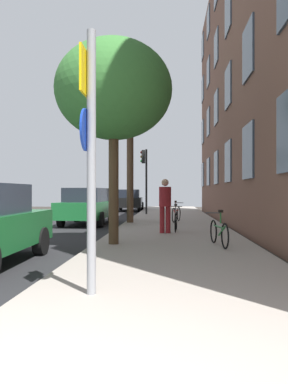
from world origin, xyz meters
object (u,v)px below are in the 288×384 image
Objects in this scene: pedestrian_0 at (165,202)px; car_2 at (129,200)px; traffic_light at (145,170)px; car_1 at (88,206)px; tree_far at (130,106)px; bicycle_0 at (219,232)px; sign_post at (90,144)px; tree_near at (114,91)px; bicycle_2 at (176,214)px; bicycle_1 at (176,220)px.

pedestrian_0 is 16.93m from car_2.
traffic_light reaches higher than pedestrian_0.
car_1 is (-2.14, -6.51, -1.96)m from traffic_light.
bicycle_0 is at bearing -67.95° from tree_far.
traffic_light is 6.27m from car_2.
tree_near is (-0.39, 4.95, 1.99)m from sign_post.
sign_post is 0.77× the size of car_1.
bicycle_2 is 12.36m from car_2.
tree_near is at bearing -103.08° from bicycle_2.
tree_far reaches higher than pedestrian_0.
car_2 is (-4.25, 19.66, 0.37)m from bicycle_0.
car_1 is (-2.59, 12.12, -1.26)m from sign_post.
tree_far is at bearing 118.37° from bicycle_1.
tree_near reaches higher than car_1.
sign_post is at bearing -96.21° from bicycle_2.
sign_post is 0.55× the size of tree_far.
car_1 is (-3.86, 3.70, 0.36)m from bicycle_1.
sign_post reaches higher than car_1.
bicycle_1 is at bearing 64.40° from tree_near.
tree_near is 8.17m from car_1.
tree_far is at bearing -84.00° from car_2.
traffic_light is 6.81m from bicycle_2.
car_2 is (-1.97, 24.39, -1.25)m from sign_post.
bicycle_1 is at bearing -43.79° from car_1.
traffic_light is 14.36m from bicycle_0.
bicycle_2 is 4.84m from pedestrian_0.
bicycle_2 is at bearing -73.61° from traffic_light.
sign_post is 1.97× the size of pedestrian_0.
tree_near is 19.77m from car_2.
bicycle_1 is 0.95× the size of pedestrian_0.
sign_post is 2.07× the size of bicycle_1.
bicycle_1 is at bearing 63.15° from pedestrian_0.
tree_far is 3.76× the size of bicycle_1.
traffic_light is 2.33× the size of bicycle_0.
tree_far is 3.75× the size of bicycle_0.
sign_post reaches higher than car_2.
tree_far is (-0.67, 12.02, 3.12)m from sign_post.
car_2 reaches higher than bicycle_0.
car_1 is at bearing 177.15° from tree_far.
tree_far reaches higher than tree_near.
tree_far is 6.15m from pedestrian_0.
bicycle_0 is (2.28, 4.73, -1.63)m from sign_post.
bicycle_0 is at bearing -78.90° from traffic_light.
traffic_light reaches higher than car_2.
car_1 is (-2.19, 7.17, -3.24)m from tree_near.
traffic_light is 2.22× the size of pedestrian_0.
sign_post is at bearing -85.37° from car_2.
tree_far reaches higher than bicycle_0.
traffic_light is at bearing 99.56° from bicycle_1.
tree_near is at bearing -89.77° from traffic_light.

